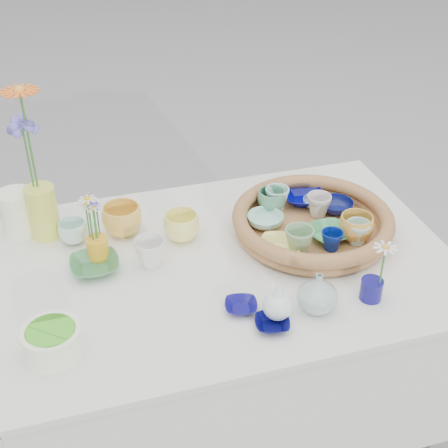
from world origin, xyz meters
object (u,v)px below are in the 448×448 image
object	(u,v)px
wicker_tray	(312,222)
display_table	(226,435)
bud_vase_seafoam	(318,292)
tall_vase_yellow	(43,212)

from	to	relation	value
wicker_tray	display_table	bearing A→B (deg)	-169.88
bud_vase_seafoam	display_table	bearing A→B (deg)	120.88
display_table	wicker_tray	xyz separation A→B (m)	(0.28, 0.05, 0.80)
wicker_tray	bud_vase_seafoam	xyz separation A→B (m)	(-0.12, -0.31, 0.02)
wicker_tray	bud_vase_seafoam	bearing A→B (deg)	-111.22
display_table	bud_vase_seafoam	size ratio (longest dim) A/B	11.77
tall_vase_yellow	bud_vase_seafoam	bearing A→B (deg)	-39.86
bud_vase_seafoam	wicker_tray	bearing A→B (deg)	68.78
display_table	wicker_tray	distance (m)	0.85
wicker_tray	bud_vase_seafoam	world-z (taller)	bud_vase_seafoam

